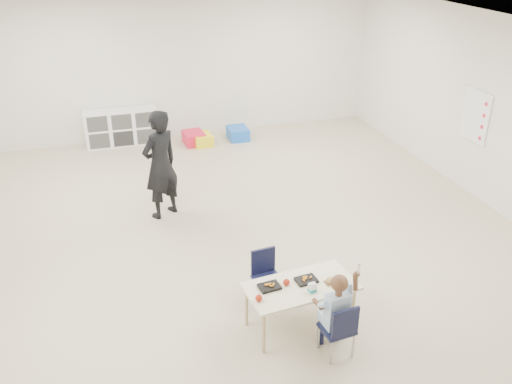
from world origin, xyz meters
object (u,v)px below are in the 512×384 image
object	(u,v)px
table	(300,305)
chair_near	(337,328)
child	(338,313)
cubby_shelf	(122,127)
adult	(160,165)

from	to	relation	value
table	chair_near	size ratio (longest dim) A/B	1.90
child	cubby_shelf	size ratio (longest dim) A/B	0.72
child	cubby_shelf	distance (m)	6.76
child	chair_near	bearing A→B (deg)	0.00
adult	child	bearing A→B (deg)	77.40
cubby_shelf	adult	bearing A→B (deg)	-83.53
table	cubby_shelf	bearing A→B (deg)	96.97
table	cubby_shelf	world-z (taller)	cubby_shelf
adult	table	bearing A→B (deg)	76.99
child	adult	xyz separation A→B (m)	(-1.24, 3.43, 0.31)
table	child	bearing A→B (deg)	-73.62
table	adult	xyz separation A→B (m)	(-1.04, 2.93, 0.54)
chair_near	child	bearing A→B (deg)	0.00
chair_near	cubby_shelf	distance (m)	6.76
table	chair_near	world-z (taller)	chair_near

